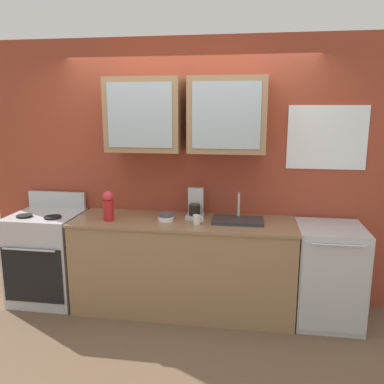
{
  "coord_description": "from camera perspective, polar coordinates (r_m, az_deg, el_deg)",
  "views": [
    {
      "loc": [
        0.65,
        -3.66,
        2.0
      ],
      "look_at": [
        0.08,
        0.0,
        1.21
      ],
      "focal_mm": 37.19,
      "sensor_mm": 36.0,
      "label": 1
    }
  ],
  "objects": [
    {
      "name": "back_wall_unit",
      "position": [
        4.07,
        -0.41,
        4.78
      ],
      "size": [
        4.36,
        0.49,
        2.69
      ],
      "color": "#993D28",
      "rests_on": "ground_plane"
    },
    {
      "name": "vase",
      "position": [
        3.92,
        -11.91,
        -1.91
      ],
      "size": [
        0.1,
        0.1,
        0.29
      ],
      "color": "#B21E1E",
      "rests_on": "counter"
    },
    {
      "name": "bowl_stack",
      "position": [
        3.87,
        -3.78,
        -3.59
      ],
      "size": [
        0.15,
        0.15,
        0.07
      ],
      "color": "white",
      "rests_on": "counter"
    },
    {
      "name": "cup_near_sink",
      "position": [
        3.73,
        0.69,
        -3.97
      ],
      "size": [
        0.1,
        0.06,
        0.09
      ],
      "color": "silver",
      "rests_on": "counter"
    },
    {
      "name": "ground_plane",
      "position": [
        4.22,
        -1.17,
        -16.31
      ],
      "size": [
        10.0,
        10.0,
        0.0
      ],
      "primitive_type": "plane",
      "color": "brown"
    },
    {
      "name": "coffee_maker",
      "position": [
        3.97,
        0.49,
        -2.06
      ],
      "size": [
        0.17,
        0.2,
        0.29
      ],
      "color": "#B7B7BC",
      "rests_on": "counter"
    },
    {
      "name": "stove_range",
      "position": [
        4.49,
        -19.99,
        -8.7
      ],
      "size": [
        0.68,
        0.65,
        1.11
      ],
      "color": "silver",
      "rests_on": "ground_plane"
    },
    {
      "name": "dishwasher",
      "position": [
        4.03,
        18.94,
        -11.09
      ],
      "size": [
        0.6,
        0.65,
        0.93
      ],
      "color": "silver",
      "rests_on": "ground_plane"
    },
    {
      "name": "sink_faucet",
      "position": [
        3.84,
        6.61,
        -3.97
      ],
      "size": [
        0.48,
        0.29,
        0.27
      ],
      "color": "#2D2D30",
      "rests_on": "counter"
    },
    {
      "name": "counter",
      "position": [
        4.02,
        -1.2,
        -10.47
      ],
      "size": [
        2.17,
        0.67,
        0.93
      ],
      "color": "#93704C",
      "rests_on": "ground_plane"
    }
  ]
}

